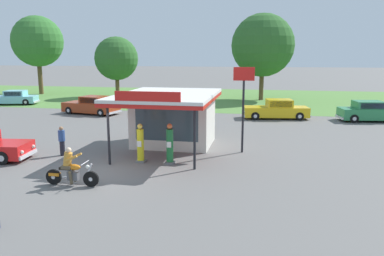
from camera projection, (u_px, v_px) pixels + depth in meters
The scene contains 16 objects.
ground_plane at pixel (103, 172), 16.89m from camera, with size 300.00×300.00×0.00m, color slate.
grass_verge_strip at pixel (205, 98), 45.80m from camera, with size 120.00×24.00×0.01m, color #56843D.
service_station_kiosk at pixel (173, 115), 21.43m from camera, with size 5.05×7.09×3.59m.
gas_pump_nearside at pixel (140, 145), 18.24m from camera, with size 0.44×0.44×1.91m.
gas_pump_offside at pixel (170, 145), 17.96m from camera, with size 0.44×0.44×1.97m.
motorcycle_with_rider at pixel (71, 170), 14.97m from camera, with size 2.25×0.70×1.58m.
parked_car_back_row_centre_left at pixel (276, 110), 30.77m from camera, with size 5.59×2.57×1.59m.
parked_car_back_row_left at pixel (92, 106), 33.22m from camera, with size 5.45×2.91×1.60m.
parked_car_second_row_spare at pixel (168, 106), 33.70m from camera, with size 4.98×1.93×1.44m.
parked_car_back_row_right at pixel (371, 112), 29.60m from camera, with size 5.33×2.56×1.60m.
parked_car_back_row_far_right at pixel (13, 98), 39.57m from camera, with size 5.29×3.07×1.48m.
bystander_admiring_sedan at pixel (62, 140), 19.46m from camera, with size 0.34×0.34×1.54m.
tree_oak_right at pixel (116, 59), 46.12m from camera, with size 5.33×5.33×7.39m.
tree_oak_left at pixel (263, 47), 42.49m from camera, with size 7.15×7.15×9.82m.
tree_oak_centre at pixel (37, 41), 48.88m from camera, with size 6.58×6.58×10.20m.
roadside_pole_sign at pixel (244, 95), 19.64m from camera, with size 1.10×0.12×4.56m.
Camera 1 is at (6.99, -15.15, 5.19)m, focal length 34.99 mm.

